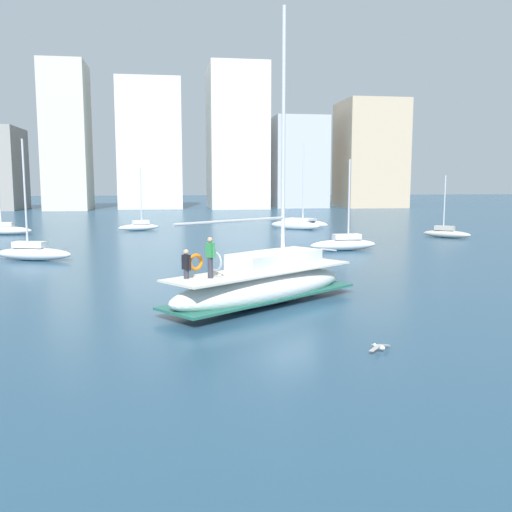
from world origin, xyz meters
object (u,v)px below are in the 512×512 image
moored_sloop_near (5,229)px  moored_catamaran (299,223)px  seagull (379,347)px  main_sailboat (264,283)px  moored_cutter_left (139,226)px  moored_cutter_right (33,252)px  moored_ketch_distant (446,233)px  moored_sloop_far (344,243)px

moored_sloop_near → moored_catamaran: moored_catamaran is taller
moored_sloop_near → seagull: moored_sloop_near is taller
main_sailboat → moored_cutter_left: 38.46m
moored_catamaran → seagull: (-7.86, -44.76, -0.52)m
moored_cutter_left → seagull: 45.92m
moored_catamaran → moored_cutter_right: bearing=-136.2°
main_sailboat → moored_ketch_distant: main_sailboat is taller
moored_ketch_distant → moored_cutter_right: bearing=-163.5°
moored_sloop_far → moored_ketch_distant: 14.70m
main_sailboat → moored_catamaran: 38.98m
moored_sloop_near → moored_sloop_far: moored_sloop_near is taller
moored_cutter_left → moored_cutter_right: bearing=-104.2°
moored_catamaran → moored_cutter_right: size_ratio=1.19×
main_sailboat → moored_cutter_right: main_sailboat is taller
moored_cutter_left → moored_catamaran: bearing=-0.5°
moored_sloop_near → moored_cutter_right: 20.66m
moored_sloop_near → moored_catamaran: bearing=5.1°
moored_sloop_near → moored_cutter_left: (12.71, 2.87, -0.08)m
moored_catamaran → moored_ketch_distant: moored_catamaran is taller
seagull → moored_catamaran: bearing=80.0°
moored_cutter_right → moored_ketch_distant: (34.17, 10.10, -0.09)m
moored_catamaran → moored_cutter_right: moored_catamaran is taller
moored_catamaran → moored_cutter_left: (-17.38, 0.16, -0.18)m
moored_ketch_distant → main_sailboat: bearing=-129.8°
moored_sloop_near → moored_ketch_distant: (41.23, -9.32, -0.11)m
moored_sloop_far → moored_ketch_distant: (12.35, 7.97, -0.07)m
moored_sloop_near → moored_sloop_far: size_ratio=1.30×
main_sailboat → seagull: 7.55m
moored_sloop_far → seagull: 25.65m
moored_sloop_near → moored_sloop_far: bearing=-30.9°
moored_cutter_left → seagull: moored_cutter_left is taller
main_sailboat → seagull: main_sailboat is taller
moored_sloop_far → main_sailboat: bearing=-117.0°
moored_sloop_far → moored_cutter_left: 25.84m
moored_cutter_left → moored_sloop_far: bearing=-51.3°
moored_sloop_far → moored_cutter_right: 21.93m
main_sailboat → seagull: (2.35, -7.14, -0.75)m
moored_ketch_distant → moored_catamaran: bearing=132.8°
moored_sloop_far → moored_catamaran: 20.03m
moored_sloop_far → moored_cutter_right: moored_cutter_right is taller
main_sailboat → moored_catamaran: size_ratio=1.31×
moored_cutter_right → moored_ketch_distant: moored_cutter_right is taller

